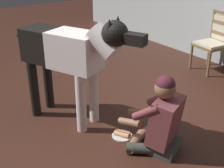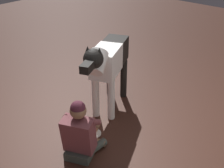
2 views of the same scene
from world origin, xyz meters
The scene contains 4 objects.
ground_plane centered at (0.00, 0.00, 0.00)m, with size 15.84×15.84×0.00m, color #3C1F16.
person_sitting_on_floor centered at (0.81, 0.39, 0.35)m, with size 0.70×0.62×0.85m.
large_dog centered at (-0.22, -0.05, 0.87)m, with size 1.61×0.82×1.34m.
hot_dog_on_plate centered at (0.40, 0.21, 0.03)m, with size 0.23×0.23×0.06m.
Camera 2 is at (2.76, 2.64, 2.74)m, focal length 46.22 mm.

